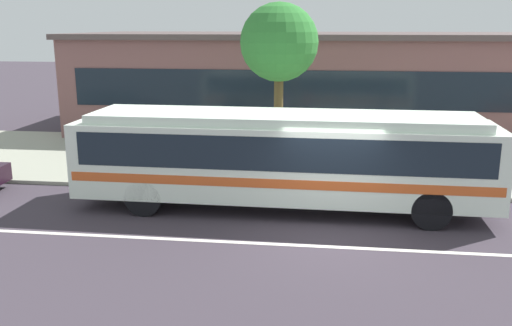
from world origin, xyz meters
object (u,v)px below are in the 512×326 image
(pedestrian_waiting_near_sign, at_px, (255,152))
(transit_bus, at_px, (283,154))
(bus_stop_sign, at_px, (451,142))
(street_tree_near_stop, at_px, (279,44))
(pedestrian_walking_along_curb, at_px, (292,155))

(pedestrian_waiting_near_sign, bearing_deg, transit_bus, -65.02)
(transit_bus, distance_m, bus_stop_sign, 5.06)
(transit_bus, xyz_separation_m, pedestrian_waiting_near_sign, (-1.05, 2.26, -0.49))
(pedestrian_waiting_near_sign, distance_m, street_tree_near_stop, 3.63)
(transit_bus, xyz_separation_m, bus_stop_sign, (4.77, 1.68, 0.12))
(pedestrian_waiting_near_sign, relative_size, street_tree_near_stop, 0.29)
(bus_stop_sign, xyz_separation_m, street_tree_near_stop, (-5.22, 1.94, 2.70))
(bus_stop_sign, height_order, street_tree_near_stop, street_tree_near_stop)
(transit_bus, relative_size, bus_stop_sign, 4.67)
(pedestrian_waiting_near_sign, height_order, bus_stop_sign, bus_stop_sign)
(pedestrian_walking_along_curb, relative_size, street_tree_near_stop, 0.28)
(pedestrian_walking_along_curb, bearing_deg, transit_bus, -92.79)
(pedestrian_walking_along_curb, xyz_separation_m, bus_stop_sign, (4.67, -0.42, 0.63))
(pedestrian_walking_along_curb, distance_m, bus_stop_sign, 4.73)
(pedestrian_waiting_near_sign, relative_size, bus_stop_sign, 0.67)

